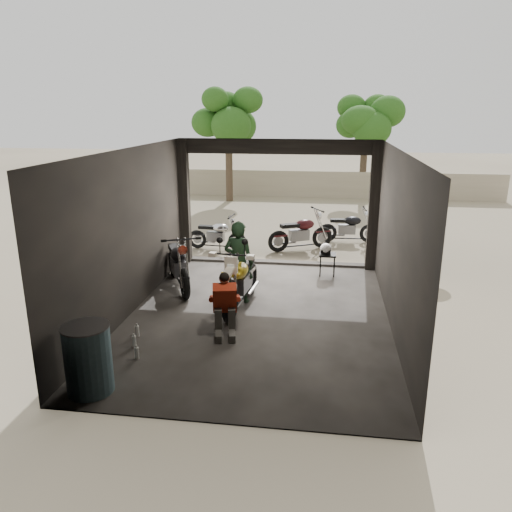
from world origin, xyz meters
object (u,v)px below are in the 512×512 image
(rider, at_px, (239,262))
(mechanic, at_px, (225,307))
(helmet, at_px, (326,249))
(oil_drum, at_px, (88,360))
(outside_bike_a, at_px, (217,232))
(outside_bike_b, at_px, (301,230))
(outside_bike_c, at_px, (349,225))
(left_bike, at_px, (178,260))
(sign_post, at_px, (426,206))
(main_bike, at_px, (241,277))
(stool, at_px, (328,257))

(rider, bearing_deg, mechanic, 102.10)
(helmet, distance_m, oil_drum, 6.59)
(outside_bike_a, height_order, outside_bike_b, outside_bike_b)
(mechanic, bearing_deg, outside_bike_c, 59.17)
(mechanic, bearing_deg, left_bike, 111.73)
(left_bike, bearing_deg, outside_bike_b, 28.34)
(outside_bike_b, bearing_deg, sign_post, -132.05)
(main_bike, relative_size, sign_post, 0.88)
(left_bike, xyz_separation_m, helmet, (3.26, 1.33, 0.03))
(left_bike, relative_size, mechanic, 1.74)
(mechanic, relative_size, stool, 2.00)
(outside_bike_b, xyz_separation_m, sign_post, (3.21, -0.81, 0.93))
(outside_bike_a, bearing_deg, mechanic, -161.22)
(outside_bike_a, relative_size, mechanic, 1.38)
(outside_bike_c, xyz_separation_m, mechanic, (-2.39, -6.93, 0.02))
(main_bike, height_order, outside_bike_a, main_bike)
(oil_drum, distance_m, sign_post, 9.23)
(oil_drum, bearing_deg, helmet, 60.34)
(oil_drum, bearing_deg, mechanic, 53.75)
(outside_bike_a, xyz_separation_m, mechanic, (1.37, -5.56, 0.04))
(mechanic, relative_size, sign_post, 0.48)
(left_bike, bearing_deg, helmet, -3.95)
(left_bike, xyz_separation_m, sign_post, (5.75, 2.75, 0.87))
(left_bike, height_order, mechanic, left_bike)
(outside_bike_b, height_order, stool, outside_bike_b)
(helmet, bearing_deg, sign_post, 33.05)
(oil_drum, bearing_deg, outside_bike_b, 72.28)
(rider, bearing_deg, oil_drum, 78.93)
(outside_bike_a, height_order, outside_bike_c, outside_bike_c)
(outside_bike_c, xyz_separation_m, rider, (-2.43, -5.28, 0.34))
(helmet, xyz_separation_m, oil_drum, (-3.26, -5.73, -0.17))
(left_bike, relative_size, rider, 1.10)
(outside_bike_a, bearing_deg, oil_drum, -176.27)
(outside_bike_b, distance_m, stool, 2.35)
(rider, xyz_separation_m, sign_post, (4.26, 3.41, 0.65))
(outside_bike_c, height_order, stool, outside_bike_c)
(rider, relative_size, mechanic, 1.59)
(main_bike, height_order, sign_post, sign_post)
(left_bike, relative_size, helmet, 6.53)
(rider, bearing_deg, left_bike, -13.30)
(left_bike, relative_size, stool, 3.48)
(oil_drum, bearing_deg, outside_bike_a, 88.76)
(helmet, bearing_deg, left_bike, -154.53)
(rider, bearing_deg, helmet, -121.04)
(main_bike, bearing_deg, outside_bike_c, 73.33)
(oil_drum, height_order, sign_post, sign_post)
(outside_bike_b, relative_size, sign_post, 0.76)
(rider, distance_m, helmet, 2.67)
(main_bike, relative_size, outside_bike_a, 1.32)
(left_bike, distance_m, sign_post, 6.43)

